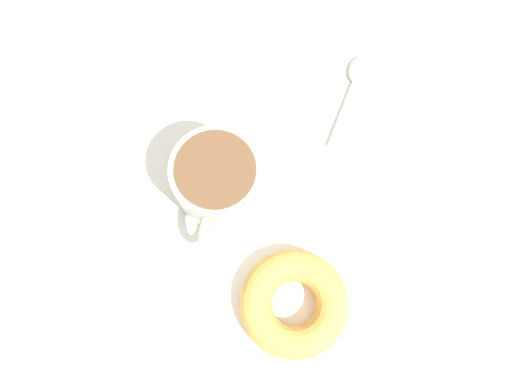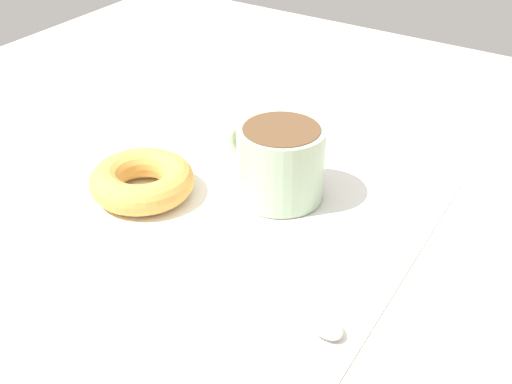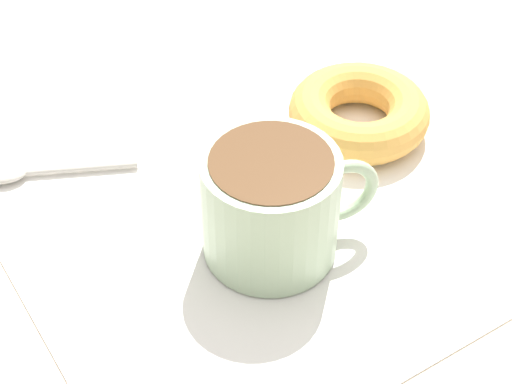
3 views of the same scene
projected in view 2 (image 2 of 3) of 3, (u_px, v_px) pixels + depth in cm
name	position (u px, v px, depth cm)	size (l,w,h in cm)	color
ground_plane	(236.00, 213.00, 77.93)	(120.00, 120.00, 2.00)	beige
napkin	(256.00, 209.00, 76.59)	(35.68, 35.68, 0.30)	white
coffee_cup	(280.00, 161.00, 76.51)	(9.47, 12.57, 8.22)	#9EB793
donut	(142.00, 181.00, 77.95)	(11.48, 11.48, 3.43)	gold
spoon	(315.00, 317.00, 61.30)	(5.92, 11.78, 0.90)	#B7B2A8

